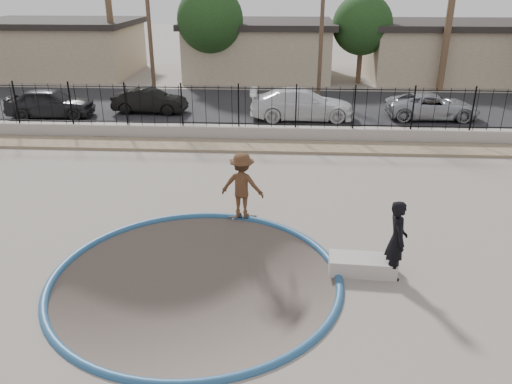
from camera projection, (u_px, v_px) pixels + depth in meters
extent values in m
cube|color=gray|center=(243.00, 151.00, 24.32)|extent=(120.00, 120.00, 2.20)
torus|color=#244F77|center=(196.00, 278.00, 11.95)|extent=(7.04, 7.04, 0.20)
cube|color=#9D8B67|center=(237.00, 146.00, 21.29)|extent=(42.00, 1.60, 0.11)
cube|color=gray|center=(239.00, 133.00, 22.21)|extent=(42.00, 0.45, 0.60)
cube|color=black|center=(239.00, 124.00, 22.04)|extent=(40.00, 0.04, 0.03)
cube|color=black|center=(238.00, 88.00, 21.42)|extent=(40.00, 0.04, 0.04)
cube|color=black|center=(250.00, 105.00, 28.47)|extent=(90.00, 8.00, 0.04)
cube|color=tan|center=(59.00, 50.00, 37.34)|extent=(11.00, 8.00, 3.50)
cube|color=black|center=(55.00, 22.00, 36.57)|extent=(11.60, 8.60, 0.40)
cube|color=tan|center=(259.00, 51.00, 36.51)|extent=(10.00, 8.00, 3.50)
cube|color=black|center=(259.00, 23.00, 35.74)|extent=(10.60, 8.60, 0.40)
cube|color=tan|center=(454.00, 53.00, 35.73)|extent=(12.00, 8.00, 3.50)
cube|color=black|center=(458.00, 24.00, 34.97)|extent=(12.60, 8.60, 0.40)
cylinder|color=brown|center=(109.00, 13.00, 33.69)|extent=(0.44, 0.44, 9.00)
cylinder|color=brown|center=(451.00, 8.00, 30.44)|extent=(0.44, 0.44, 10.00)
cylinder|color=#473323|center=(149.00, 19.00, 28.88)|extent=(0.24, 0.24, 9.00)
cylinder|color=#473323|center=(322.00, 15.00, 28.22)|extent=(0.24, 0.24, 9.50)
cylinder|color=#473323|center=(212.00, 62.00, 33.56)|extent=(0.34, 0.34, 3.00)
sphere|color=#143311|center=(210.00, 19.00, 32.50)|extent=(4.32, 4.32, 4.32)
cylinder|color=#473323|center=(359.00, 63.00, 33.97)|extent=(0.34, 0.34, 2.75)
sphere|color=#143311|center=(362.00, 25.00, 33.00)|extent=(3.96, 3.96, 3.96)
imported|color=brown|center=(242.00, 188.00, 14.55)|extent=(1.38, 0.94, 1.96)
cube|color=black|center=(242.00, 217.00, 14.91)|extent=(0.84, 0.24, 0.02)
cylinder|color=silver|center=(233.00, 218.00, 14.87)|extent=(0.06, 0.03, 0.05)
cylinder|color=silver|center=(234.00, 216.00, 15.02)|extent=(0.06, 0.03, 0.05)
cylinder|color=silver|center=(252.00, 219.00, 14.82)|extent=(0.06, 0.03, 0.05)
cylinder|color=silver|center=(252.00, 217.00, 14.97)|extent=(0.06, 0.03, 0.05)
imported|color=black|center=(397.00, 240.00, 11.65)|extent=(0.50, 0.74, 1.97)
cube|color=#B1A79D|center=(362.00, 265.00, 12.13)|extent=(1.64, 0.80, 0.40)
imported|color=black|center=(50.00, 103.00, 25.56)|extent=(4.50, 2.09, 1.49)
imported|color=black|center=(150.00, 101.00, 26.42)|extent=(3.93, 1.54, 1.28)
imported|color=silver|center=(302.00, 104.00, 25.18)|extent=(5.35, 2.35, 1.53)
imported|color=#9B9EA4|center=(432.00, 106.00, 25.30)|extent=(4.62, 2.18, 1.28)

